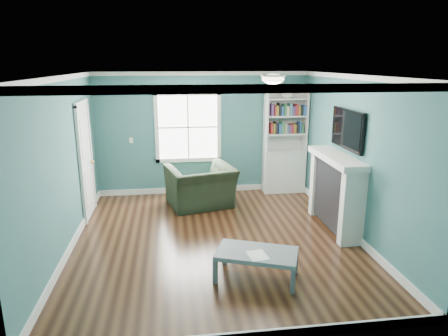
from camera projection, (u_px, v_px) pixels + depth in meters
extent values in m
plane|color=black|center=(216.00, 239.00, 6.48)|extent=(5.00, 5.00, 0.00)
plane|color=#326968|center=(202.00, 134.00, 8.54)|extent=(4.50, 0.00, 4.50)
plane|color=#326968|center=(245.00, 225.00, 3.75)|extent=(4.50, 0.00, 4.50)
plane|color=#326968|center=(63.00, 167.00, 5.86)|extent=(0.00, 5.00, 5.00)
plane|color=#326968|center=(354.00, 157.00, 6.44)|extent=(0.00, 5.00, 5.00)
plane|color=white|center=(215.00, 75.00, 5.81)|extent=(5.00, 5.00, 0.00)
cube|color=white|center=(203.00, 189.00, 8.85)|extent=(4.50, 0.03, 0.12)
cube|color=white|center=(73.00, 244.00, 6.18)|extent=(0.03, 5.00, 0.12)
cube|color=white|center=(347.00, 228.00, 6.75)|extent=(0.03, 5.00, 0.12)
cube|color=white|center=(201.00, 73.00, 8.20)|extent=(4.50, 0.04, 0.08)
cube|color=white|center=(247.00, 89.00, 3.45)|extent=(4.50, 0.04, 0.08)
cube|color=white|center=(55.00, 79.00, 5.54)|extent=(0.04, 5.00, 0.08)
cube|color=white|center=(359.00, 77.00, 6.11)|extent=(0.04, 5.00, 0.08)
cube|color=white|center=(188.00, 127.00, 8.46)|extent=(1.24, 0.01, 1.34)
cube|color=white|center=(157.00, 128.00, 8.36)|extent=(0.08, 0.06, 1.50)
cube|color=white|center=(219.00, 127.00, 8.53)|extent=(0.08, 0.06, 1.50)
cube|color=white|center=(189.00, 160.00, 8.63)|extent=(1.40, 0.06, 0.08)
cube|color=white|center=(187.00, 93.00, 8.26)|extent=(1.40, 0.06, 0.08)
cube|color=white|center=(188.00, 127.00, 8.45)|extent=(1.24, 0.03, 0.03)
cube|color=white|center=(188.00, 127.00, 8.45)|extent=(0.03, 0.03, 1.34)
cube|color=silver|center=(284.00, 172.00, 8.79)|extent=(0.90, 0.35, 0.90)
cube|color=silver|center=(266.00, 120.00, 8.44)|extent=(0.04, 0.35, 1.40)
cube|color=silver|center=(305.00, 119.00, 8.55)|extent=(0.04, 0.35, 1.40)
cube|color=silver|center=(283.00, 119.00, 8.65)|extent=(0.90, 0.02, 1.40)
cube|color=silver|center=(287.00, 87.00, 8.32)|extent=(0.90, 0.35, 0.04)
cube|color=silver|center=(284.00, 151.00, 8.67)|extent=(0.84, 0.33, 0.03)
cube|color=silver|center=(285.00, 134.00, 8.57)|extent=(0.84, 0.33, 0.03)
cube|color=silver|center=(286.00, 116.00, 8.48)|extent=(0.84, 0.33, 0.03)
cube|color=silver|center=(286.00, 99.00, 8.38)|extent=(0.84, 0.33, 0.03)
cube|color=maroon|center=(286.00, 128.00, 8.52)|extent=(0.70, 0.25, 0.22)
cube|color=olive|center=(286.00, 110.00, 8.42)|extent=(0.70, 0.25, 0.22)
cylinder|color=beige|center=(287.00, 92.00, 8.30)|extent=(0.26, 0.06, 0.26)
cube|color=black|center=(336.00, 195.00, 6.79)|extent=(0.30, 1.20, 1.10)
cube|color=black|center=(334.00, 206.00, 6.84)|extent=(0.22, 0.65, 0.70)
cube|color=silver|center=(352.00, 209.00, 6.14)|extent=(0.36, 0.16, 1.20)
cube|color=silver|center=(321.00, 183.00, 7.43)|extent=(0.36, 0.16, 1.20)
cube|color=silver|center=(337.00, 158.00, 6.62)|extent=(0.44, 1.58, 0.10)
cube|color=black|center=(348.00, 129.00, 6.51)|extent=(0.06, 1.10, 0.65)
cube|color=silver|center=(86.00, 162.00, 7.27)|extent=(0.04, 0.80, 2.05)
cube|color=white|center=(81.00, 168.00, 6.84)|extent=(0.05, 0.08, 2.13)
cube|color=white|center=(91.00, 156.00, 7.70)|extent=(0.05, 0.08, 2.13)
cube|color=white|center=(81.00, 103.00, 7.00)|extent=(0.05, 0.98, 0.08)
sphere|color=#BF8C3F|center=(92.00, 162.00, 7.59)|extent=(0.07, 0.07, 0.07)
ellipsoid|color=white|center=(273.00, 79.00, 6.04)|extent=(0.34, 0.34, 0.15)
cylinder|color=white|center=(273.00, 76.00, 6.03)|extent=(0.38, 0.38, 0.03)
cube|color=white|center=(131.00, 140.00, 8.36)|extent=(0.08, 0.01, 0.12)
imported|color=black|center=(201.00, 180.00, 7.86)|extent=(1.40, 1.09, 1.08)
cube|color=#464C54|center=(215.00, 272.00, 5.16)|extent=(0.07, 0.07, 0.32)
cube|color=#464C54|center=(293.00, 281.00, 4.93)|extent=(0.07, 0.07, 0.32)
cube|color=#464C54|center=(225.00, 254.00, 5.64)|extent=(0.07, 0.07, 0.32)
cube|color=#464C54|center=(296.00, 262.00, 5.41)|extent=(0.07, 0.07, 0.32)
cube|color=#526369|center=(257.00, 254.00, 5.23)|extent=(1.19, 0.92, 0.06)
cube|color=white|center=(258.00, 255.00, 5.12)|extent=(0.27, 0.32, 0.00)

